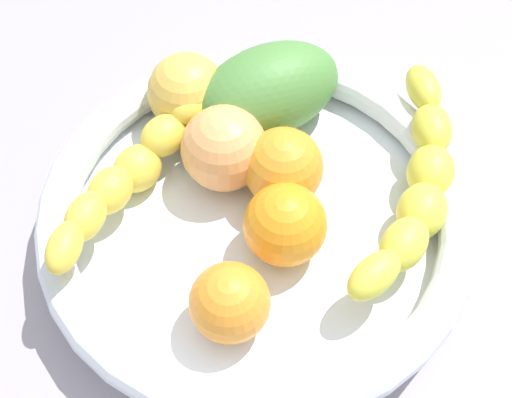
{
  "coord_description": "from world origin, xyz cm",
  "views": [
    {
      "loc": [
        17.05,
        -23.33,
        50.95
      ],
      "look_at": [
        0.0,
        0.0,
        8.2
      ],
      "focal_mm": 48.94,
      "sensor_mm": 36.0,
      "label": 1
    }
  ],
  "objects_px": {
    "fruit_bowl": "(256,218)",
    "banana_draped_left": "(141,162)",
    "banana_draped_right": "(418,185)",
    "mango_green": "(269,90)",
    "orange_mid_right": "(281,166)",
    "orange_front": "(285,225)",
    "peach_blush": "(224,148)",
    "orange_mid_left": "(230,303)",
    "apple_yellow": "(187,92)"
  },
  "relations": [
    {
      "from": "orange_mid_right",
      "to": "fruit_bowl",
      "type": "bearing_deg",
      "value": -86.73
    },
    {
      "from": "peach_blush",
      "to": "banana_draped_right",
      "type": "bearing_deg",
      "value": 24.38
    },
    {
      "from": "peach_blush",
      "to": "apple_yellow",
      "type": "bearing_deg",
      "value": 154.32
    },
    {
      "from": "fruit_bowl",
      "to": "banana_draped_left",
      "type": "height_order",
      "value": "banana_draped_left"
    },
    {
      "from": "banana_draped_right",
      "to": "orange_mid_left",
      "type": "bearing_deg",
      "value": -109.05
    },
    {
      "from": "orange_mid_right",
      "to": "orange_front",
      "type": "bearing_deg",
      "value": -51.84
    },
    {
      "from": "orange_front",
      "to": "orange_mid_left",
      "type": "xyz_separation_m",
      "value": [
        0.0,
        -0.07,
        -0.0
      ]
    },
    {
      "from": "banana_draped_left",
      "to": "mango_green",
      "type": "relative_size",
      "value": 1.91
    },
    {
      "from": "banana_draped_right",
      "to": "mango_green",
      "type": "relative_size",
      "value": 1.81
    },
    {
      "from": "banana_draped_left",
      "to": "orange_mid_left",
      "type": "bearing_deg",
      "value": -22.85
    },
    {
      "from": "banana_draped_left",
      "to": "peach_blush",
      "type": "height_order",
      "value": "peach_blush"
    },
    {
      "from": "fruit_bowl",
      "to": "banana_draped_right",
      "type": "bearing_deg",
      "value": 42.68
    },
    {
      "from": "fruit_bowl",
      "to": "apple_yellow",
      "type": "relative_size",
      "value": 5.03
    },
    {
      "from": "orange_front",
      "to": "banana_draped_left",
      "type": "bearing_deg",
      "value": -171.18
    },
    {
      "from": "apple_yellow",
      "to": "peach_blush",
      "type": "bearing_deg",
      "value": -25.68
    },
    {
      "from": "orange_front",
      "to": "fruit_bowl",
      "type": "bearing_deg",
      "value": 168.59
    },
    {
      "from": "banana_draped_right",
      "to": "fruit_bowl",
      "type": "bearing_deg",
      "value": -137.32
    },
    {
      "from": "banana_draped_right",
      "to": "mango_green",
      "type": "xyz_separation_m",
      "value": [
        -0.14,
        0.01,
        0.01
      ]
    },
    {
      "from": "fruit_bowl",
      "to": "orange_front",
      "type": "distance_m",
      "value": 0.04
    },
    {
      "from": "banana_draped_left",
      "to": "mango_green",
      "type": "bearing_deg",
      "value": 71.58
    },
    {
      "from": "orange_front",
      "to": "peach_blush",
      "type": "bearing_deg",
      "value": 160.23
    },
    {
      "from": "mango_green",
      "to": "peach_blush",
      "type": "distance_m",
      "value": 0.07
    },
    {
      "from": "peach_blush",
      "to": "orange_mid_right",
      "type": "bearing_deg",
      "value": 17.32
    },
    {
      "from": "banana_draped_right",
      "to": "mango_green",
      "type": "distance_m",
      "value": 0.14
    },
    {
      "from": "fruit_bowl",
      "to": "orange_mid_right",
      "type": "bearing_deg",
      "value": 93.27
    },
    {
      "from": "orange_front",
      "to": "peach_blush",
      "type": "height_order",
      "value": "peach_blush"
    },
    {
      "from": "orange_front",
      "to": "orange_mid_left",
      "type": "height_order",
      "value": "orange_front"
    },
    {
      "from": "banana_draped_left",
      "to": "orange_front",
      "type": "relative_size",
      "value": 3.81
    },
    {
      "from": "fruit_bowl",
      "to": "orange_mid_left",
      "type": "height_order",
      "value": "orange_mid_left"
    },
    {
      "from": "banana_draped_right",
      "to": "apple_yellow",
      "type": "xyz_separation_m",
      "value": [
        -0.2,
        -0.03,
        0.0
      ]
    },
    {
      "from": "orange_mid_left",
      "to": "mango_green",
      "type": "height_order",
      "value": "mango_green"
    },
    {
      "from": "fruit_bowl",
      "to": "orange_front",
      "type": "height_order",
      "value": "orange_front"
    },
    {
      "from": "peach_blush",
      "to": "banana_draped_left",
      "type": "bearing_deg",
      "value": -133.55
    },
    {
      "from": "peach_blush",
      "to": "apple_yellow",
      "type": "height_order",
      "value": "peach_blush"
    },
    {
      "from": "banana_draped_left",
      "to": "orange_mid_left",
      "type": "height_order",
      "value": "banana_draped_left"
    },
    {
      "from": "banana_draped_right",
      "to": "orange_mid_left",
      "type": "height_order",
      "value": "orange_mid_left"
    },
    {
      "from": "mango_green",
      "to": "peach_blush",
      "type": "height_order",
      "value": "mango_green"
    },
    {
      "from": "fruit_bowl",
      "to": "banana_draped_left",
      "type": "relative_size",
      "value": 1.41
    },
    {
      "from": "apple_yellow",
      "to": "orange_mid_left",
      "type": "bearing_deg",
      "value": -42.18
    },
    {
      "from": "orange_mid_left",
      "to": "peach_blush",
      "type": "distance_m",
      "value": 0.13
    },
    {
      "from": "banana_draped_left",
      "to": "orange_front",
      "type": "distance_m",
      "value": 0.12
    },
    {
      "from": "orange_mid_right",
      "to": "peach_blush",
      "type": "relative_size",
      "value": 0.92
    },
    {
      "from": "orange_mid_right",
      "to": "peach_blush",
      "type": "distance_m",
      "value": 0.05
    },
    {
      "from": "banana_draped_left",
      "to": "mango_green",
      "type": "xyz_separation_m",
      "value": [
        0.04,
        0.11,
        0.0
      ]
    },
    {
      "from": "orange_mid_left",
      "to": "orange_front",
      "type": "bearing_deg",
      "value": 93.44
    },
    {
      "from": "fruit_bowl",
      "to": "peach_blush",
      "type": "bearing_deg",
      "value": 155.14
    },
    {
      "from": "apple_yellow",
      "to": "orange_mid_right",
      "type": "bearing_deg",
      "value": -8.26
    },
    {
      "from": "peach_blush",
      "to": "orange_mid_left",
      "type": "bearing_deg",
      "value": -50.7
    },
    {
      "from": "fruit_bowl",
      "to": "banana_draped_right",
      "type": "distance_m",
      "value": 0.13
    },
    {
      "from": "orange_front",
      "to": "mango_green",
      "type": "height_order",
      "value": "mango_green"
    }
  ]
}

